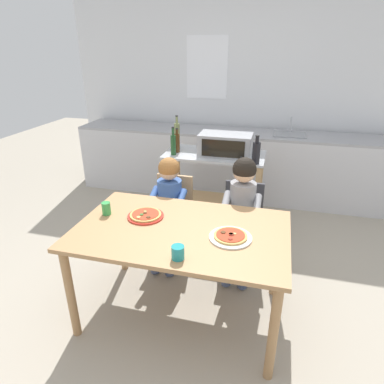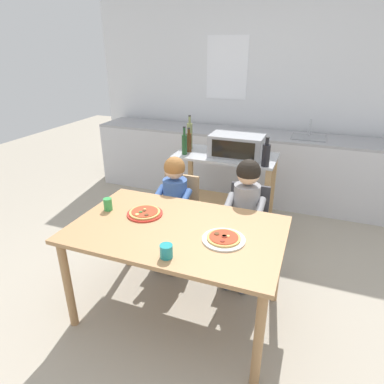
% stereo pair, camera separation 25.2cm
% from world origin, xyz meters
% --- Properties ---
extents(ground_plane, '(10.89, 10.89, 0.00)m').
position_xyz_m(ground_plane, '(0.00, 1.09, 0.00)').
color(ground_plane, '#A89E8C').
extents(back_wall_tiled, '(4.66, 0.13, 2.70)m').
position_xyz_m(back_wall_tiled, '(-0.00, 2.78, 1.35)').
color(back_wall_tiled, silver).
rests_on(back_wall_tiled, ground).
extents(kitchen_counter, '(4.19, 0.60, 1.09)m').
position_xyz_m(kitchen_counter, '(0.00, 2.37, 0.45)').
color(kitchen_counter, silver).
rests_on(kitchen_counter, ground).
extents(kitchen_island_cart, '(1.06, 0.54, 0.87)m').
position_xyz_m(kitchen_island_cart, '(-0.04, 1.41, 0.58)').
color(kitchen_island_cart, '#B7BABF').
rests_on(kitchen_island_cart, ground).
extents(toaster_oven, '(0.54, 0.35, 0.23)m').
position_xyz_m(toaster_oven, '(0.07, 1.40, 0.98)').
color(toaster_oven, '#999BA0').
rests_on(toaster_oven, kitchen_island_cart).
extents(bottle_brown_beer, '(0.06, 0.06, 0.30)m').
position_xyz_m(bottle_brown_beer, '(-0.46, 1.27, 0.99)').
color(bottle_brown_beer, '#1E4723').
rests_on(bottle_brown_beer, kitchen_island_cart).
extents(bottle_tall_green_wine, '(0.06, 0.06, 0.37)m').
position_xyz_m(bottle_tall_green_wine, '(-0.48, 1.48, 1.02)').
color(bottle_tall_green_wine, olive).
rests_on(bottle_tall_green_wine, kitchen_island_cart).
extents(bottle_slim_sauce, '(0.06, 0.06, 0.26)m').
position_xyz_m(bottle_slim_sauce, '(-0.45, 1.37, 0.98)').
color(bottle_slim_sauce, '#4C2D14').
rests_on(bottle_slim_sauce, kitchen_island_cart).
extents(bottle_squat_spirits, '(0.08, 0.08, 0.28)m').
position_xyz_m(bottle_squat_spirits, '(0.40, 1.19, 0.99)').
color(bottle_squat_spirits, black).
rests_on(bottle_squat_spirits, kitchen_island_cart).
extents(dining_table, '(1.48, 0.92, 0.76)m').
position_xyz_m(dining_table, '(0.00, 0.00, 0.66)').
color(dining_table, '#AD7F51').
rests_on(dining_table, ground).
extents(dining_chair_left, '(0.36, 0.36, 0.81)m').
position_xyz_m(dining_chair_left, '(-0.30, 0.73, 0.48)').
color(dining_chair_left, tan).
rests_on(dining_chair_left, ground).
extents(dining_chair_right, '(0.36, 0.36, 0.81)m').
position_xyz_m(dining_chair_right, '(0.35, 0.72, 0.48)').
color(dining_chair_right, '#333338').
rests_on(dining_chair_right, ground).
extents(child_in_blue_striped_shirt, '(0.32, 0.42, 1.02)m').
position_xyz_m(child_in_blue_striped_shirt, '(-0.30, 0.61, 0.66)').
color(child_in_blue_striped_shirt, '#424C6B').
rests_on(child_in_blue_striped_shirt, ground).
extents(child_in_grey_shirt, '(0.32, 0.42, 1.08)m').
position_xyz_m(child_in_grey_shirt, '(0.35, 0.60, 0.70)').
color(child_in_grey_shirt, '#424C6B').
rests_on(child_in_grey_shirt, ground).
extents(pizza_plate_red_rimmed, '(0.27, 0.27, 0.03)m').
position_xyz_m(pizza_plate_red_rimmed, '(-0.30, 0.10, 0.77)').
color(pizza_plate_red_rimmed, red).
rests_on(pizza_plate_red_rimmed, dining_table).
extents(pizza_plate_white, '(0.29, 0.29, 0.03)m').
position_xyz_m(pizza_plate_white, '(0.35, -0.04, 0.77)').
color(pizza_plate_white, white).
rests_on(pizza_plate_white, dining_table).
extents(drinking_cup_teal, '(0.08, 0.08, 0.08)m').
position_xyz_m(drinking_cup_teal, '(0.08, -0.35, 0.80)').
color(drinking_cup_teal, teal).
rests_on(drinking_cup_teal, dining_table).
extents(drinking_cup_green, '(0.07, 0.07, 0.10)m').
position_xyz_m(drinking_cup_green, '(-0.61, 0.06, 0.80)').
color(drinking_cup_green, green).
rests_on(drinking_cup_green, dining_table).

